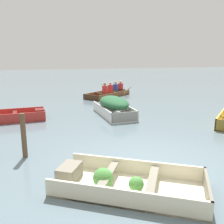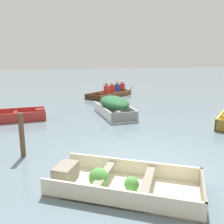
{
  "view_description": "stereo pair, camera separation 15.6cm",
  "coord_description": "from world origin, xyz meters",
  "views": [
    {
      "loc": [
        -2.23,
        -5.05,
        2.52
      ],
      "look_at": [
        0.28,
        4.04,
        0.35
      ],
      "focal_mm": 40.0,
      "sensor_mm": 36.0,
      "label": 1
    },
    {
      "loc": [
        -2.08,
        -5.09,
        2.52
      ],
      "look_at": [
        0.28,
        4.04,
        0.35
      ],
      "focal_mm": 40.0,
      "sensor_mm": 36.0,
      "label": 2
    }
  ],
  "objects": [
    {
      "name": "ground_plane",
      "position": [
        0.0,
        0.0,
        0.0
      ],
      "size": [
        80.0,
        80.0,
        0.0
      ],
      "primitive_type": "plane",
      "color": "slate"
    },
    {
      "name": "dinghy_cream_foreground",
      "position": [
        -0.93,
        -0.91,
        0.14
      ],
      "size": [
        3.09,
        2.53,
        0.43
      ],
      "color": "beige",
      "rests_on": "ground"
    },
    {
      "name": "skiff_white_near_moored",
      "position": [
        0.6,
        4.93,
        0.47
      ],
      "size": [
        1.26,
        2.7,
        0.8
      ],
      "color": "white",
      "rests_on": "ground"
    },
    {
      "name": "skiff_red_far_moored",
      "position": [
        -3.71,
        5.11,
        0.13
      ],
      "size": [
        3.29,
        1.29,
        0.38
      ],
      "color": "#AD2D28",
      "rests_on": "ground"
    },
    {
      "name": "rowboat_wooden_brown_with_crew",
      "position": [
        1.75,
        9.82,
        0.21
      ],
      "size": [
        3.21,
        2.89,
        0.88
      ],
      "color": "brown",
      "rests_on": "ground"
    },
    {
      "name": "mooring_post",
      "position": [
        -2.78,
        1.2,
        0.57
      ],
      "size": [
        0.13,
        0.13,
        1.13
      ],
      "primitive_type": "cylinder",
      "color": "brown",
      "rests_on": "ground"
    }
  ]
}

